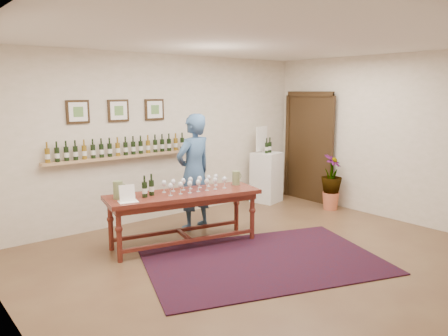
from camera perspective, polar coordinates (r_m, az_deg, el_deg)
ground at (r=5.95m, az=4.93°, el=-11.55°), size 6.00×6.00×0.00m
room_shell at (r=8.41m, az=6.74°, el=2.67°), size 6.00×6.00×6.00m
rug at (r=5.84m, az=5.13°, el=-11.91°), size 3.48×2.87×0.02m
tasting_table at (r=6.23m, az=-5.30°, el=-4.24°), size 2.27×1.13×0.77m
table_glasses at (r=6.31m, az=-3.84°, el=-2.10°), size 1.35×0.46×0.18m
table_bottles at (r=6.02m, az=-9.89°, el=-2.29°), size 0.30×0.22×0.29m
pitcher_left at (r=5.97m, az=-13.67°, el=-2.80°), size 0.20×0.20×0.24m
pitcher_right at (r=6.67m, az=1.58°, el=-1.30°), size 0.16×0.16×0.21m
menu_card at (r=5.79m, az=-12.55°, el=-3.23°), size 0.28×0.23×0.22m
display_pedestal at (r=8.73m, az=5.57°, el=-1.20°), size 0.61×0.61×0.99m
pedestal_bottles at (r=8.59m, az=5.80°, el=3.07°), size 0.34×0.17×0.33m
info_sign at (r=8.67m, az=4.93°, el=3.82°), size 0.38×0.12×0.53m
potted_plant at (r=8.33m, az=13.84°, el=-1.82°), size 0.62×0.62×0.89m
person at (r=6.92m, az=-3.95°, el=-0.53°), size 0.73×0.53×1.84m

